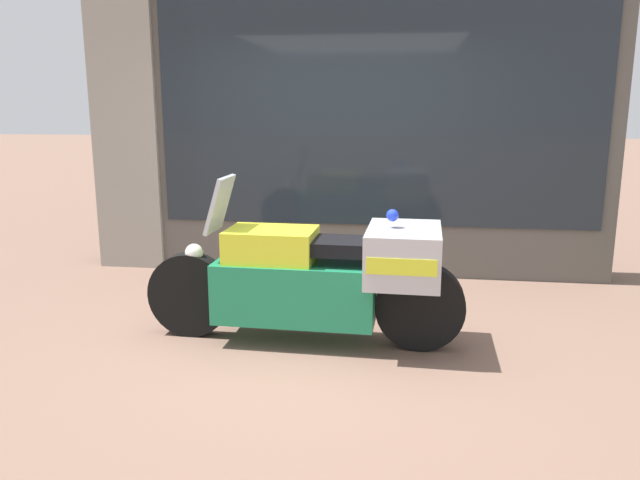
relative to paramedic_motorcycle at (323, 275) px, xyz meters
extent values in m
plane|color=#7A5B4C|center=(-0.06, 0.16, -0.53)|extent=(60.00, 60.00, 0.00)
cube|color=#56514C|center=(-0.06, 2.16, 1.28)|extent=(5.43, 0.40, 3.63)
cube|color=gray|center=(-2.41, 2.18, 1.28)|extent=(0.73, 0.55, 3.63)
cube|color=#1E262D|center=(0.27, 1.94, 1.33)|extent=(4.47, 0.02, 2.63)
cube|color=slate|center=(0.23, 2.17, -0.26)|extent=(4.25, 0.30, 0.55)
cube|color=silver|center=(0.23, 2.31, 0.62)|extent=(4.25, 0.02, 1.24)
cube|color=beige|center=(0.23, 2.17, 1.23)|extent=(4.25, 0.30, 0.02)
cube|color=maroon|center=(-1.09, 2.17, 1.27)|extent=(0.18, 0.04, 0.06)
cube|color=#C68E19|center=(0.23, 2.17, 1.27)|extent=(0.18, 0.04, 0.06)
cube|color=navy|center=(1.56, 2.17, 1.27)|extent=(0.18, 0.04, 0.06)
cube|color=yellow|center=(-0.75, 2.10, 0.15)|extent=(0.19, 0.03, 0.27)
cube|color=red|center=(1.22, 2.10, 0.15)|extent=(0.19, 0.03, 0.27)
cylinder|color=black|center=(-1.04, 0.03, -0.21)|extent=(0.66, 0.16, 0.66)
cylinder|color=black|center=(0.72, -0.02, -0.21)|extent=(0.66, 0.16, 0.66)
cube|color=#1E8456|center=(-0.21, 0.01, -0.13)|extent=(1.21, 0.55, 0.45)
cube|color=yellow|center=(-0.39, 0.01, 0.20)|extent=(0.67, 0.48, 0.27)
cube|color=black|center=(0.07, 0.00, 0.22)|extent=(0.71, 0.40, 0.10)
cube|color=#B7B7BC|center=(0.59, -0.01, 0.18)|extent=(0.54, 0.77, 0.38)
cube|color=yellow|center=(0.59, -0.01, 0.18)|extent=(0.49, 0.78, 0.11)
cube|color=#B2BCC6|center=(-0.78, 0.02, 0.51)|extent=(0.17, 0.37, 0.42)
sphere|color=white|center=(-1.00, 0.03, 0.13)|extent=(0.14, 0.14, 0.14)
sphere|color=blue|center=(0.50, -0.01, 0.46)|extent=(0.09, 0.09, 0.09)
camera|label=1|loc=(0.61, -4.43, 1.24)|focal=35.00mm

